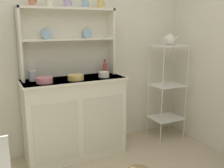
% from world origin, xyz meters
% --- Properties ---
extents(wall_back, '(3.84, 0.05, 2.50)m').
position_xyz_m(wall_back, '(0.00, 1.62, 1.25)').
color(wall_back, silver).
rests_on(wall_back, ground).
extents(hutch_cabinet, '(1.14, 0.45, 0.92)m').
position_xyz_m(hutch_cabinet, '(0.03, 1.37, 0.47)').
color(hutch_cabinet, silver).
rests_on(hutch_cabinet, ground).
extents(hutch_shelf_unit, '(1.07, 0.18, 0.76)m').
position_xyz_m(hutch_shelf_unit, '(0.03, 1.53, 1.36)').
color(hutch_shelf_unit, silver).
rests_on(hutch_shelf_unit, hutch_cabinet).
extents(bakers_rack, '(0.41, 0.33, 1.24)m').
position_xyz_m(bakers_rack, '(1.29, 1.32, 0.75)').
color(bakers_rack, silver).
rests_on(bakers_rack, ground).
extents(cup_terracotta_0, '(0.08, 0.06, 0.09)m').
position_xyz_m(cup_terracotta_0, '(-0.35, 1.49, 1.73)').
color(cup_terracotta_0, '#C67556').
rests_on(cup_terracotta_0, hutch_shelf_unit).
extents(cup_cream_1, '(0.09, 0.08, 0.08)m').
position_xyz_m(cup_cream_1, '(-0.17, 1.49, 1.72)').
color(cup_cream_1, silver).
rests_on(cup_cream_1, hutch_shelf_unit).
extents(cup_lilac_2, '(0.09, 0.07, 0.08)m').
position_xyz_m(cup_lilac_2, '(0.02, 1.49, 1.72)').
color(cup_lilac_2, '#B79ECC').
rests_on(cup_lilac_2, hutch_shelf_unit).
extents(cup_sky_3, '(0.08, 0.07, 0.08)m').
position_xyz_m(cup_sky_3, '(0.22, 1.49, 1.72)').
color(cup_sky_3, '#8EB2D1').
rests_on(cup_sky_3, hutch_shelf_unit).
extents(cup_gold_4, '(0.09, 0.07, 0.09)m').
position_xyz_m(cup_gold_4, '(0.41, 1.49, 1.73)').
color(cup_gold_4, '#DBB760').
rests_on(cup_gold_4, hutch_shelf_unit).
extents(bowl_mixing_large, '(0.17, 0.17, 0.06)m').
position_xyz_m(bowl_mixing_large, '(-0.31, 1.29, 0.94)').
color(bowl_mixing_large, '#D17A84').
rests_on(bowl_mixing_large, hutch_cabinet).
extents(bowl_floral_medium, '(0.17, 0.17, 0.05)m').
position_xyz_m(bowl_floral_medium, '(0.03, 1.29, 0.94)').
color(bowl_floral_medium, '#DBB760').
rests_on(bowl_floral_medium, hutch_cabinet).
extents(bowl_cream_small, '(0.12, 0.12, 0.06)m').
position_xyz_m(bowl_cream_small, '(0.36, 1.29, 0.95)').
color(bowl_cream_small, silver).
rests_on(bowl_cream_small, hutch_cabinet).
extents(jam_bottle, '(0.05, 0.05, 0.18)m').
position_xyz_m(jam_bottle, '(0.45, 1.45, 0.99)').
color(jam_bottle, '#B74C47').
rests_on(jam_bottle, hutch_cabinet).
extents(utensil_jar, '(0.08, 0.08, 0.24)m').
position_xyz_m(utensil_jar, '(-0.40, 1.45, 0.98)').
color(utensil_jar, '#B2B7C6').
rests_on(utensil_jar, hutch_cabinet).
extents(porcelain_teapot, '(0.23, 0.14, 0.16)m').
position_xyz_m(porcelain_teapot, '(1.29, 1.32, 1.31)').
color(porcelain_teapot, white).
rests_on(porcelain_teapot, bakers_rack).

